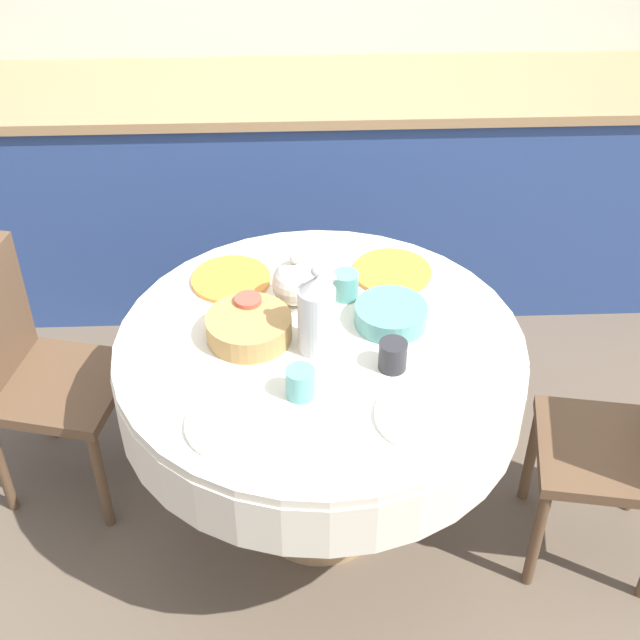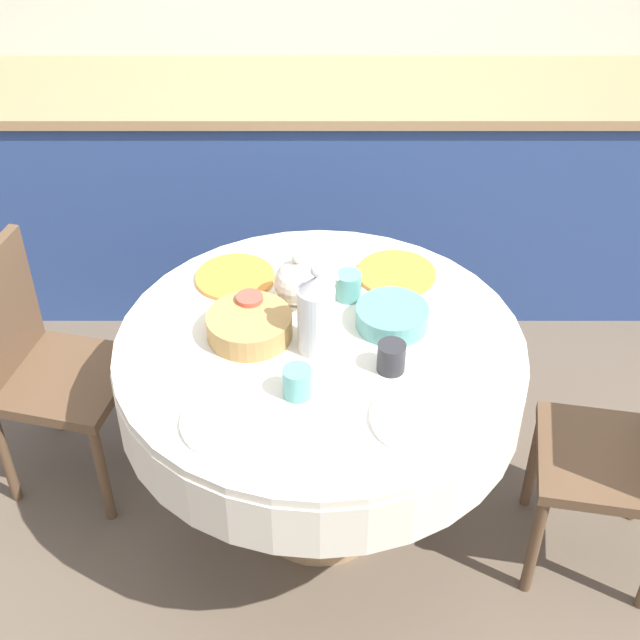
# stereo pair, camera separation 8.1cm
# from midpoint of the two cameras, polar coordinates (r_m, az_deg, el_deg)

# --- Properties ---
(ground_plane) EXTENTS (12.00, 12.00, 0.00)m
(ground_plane) POSITION_cam_midpoint_polar(r_m,az_deg,el_deg) (3.13, -0.76, -12.28)
(ground_plane) COLOR brown
(kitchen_counter) EXTENTS (3.24, 0.64, 0.96)m
(kitchen_counter) POSITION_cam_midpoint_polar(r_m,az_deg,el_deg) (3.87, -1.41, 8.29)
(kitchen_counter) COLOR #2D4784
(kitchen_counter) RESTS_ON ground_plane
(dining_table) EXTENTS (1.21, 1.21, 0.77)m
(dining_table) POSITION_cam_midpoint_polar(r_m,az_deg,el_deg) (2.67, -0.87, -3.52)
(dining_table) COLOR tan
(dining_table) RESTS_ON ground_plane
(chair_left) EXTENTS (0.46, 0.46, 0.90)m
(chair_left) POSITION_cam_midpoint_polar(r_m,az_deg,el_deg) (2.81, 18.69, -7.21)
(chair_left) COLOR brown
(chair_left) RESTS_ON ground_plane
(chair_right) EXTENTS (0.48, 0.48, 0.90)m
(chair_right) POSITION_cam_midpoint_polar(r_m,az_deg,el_deg) (3.05, -18.49, -2.95)
(chair_right) COLOR brown
(chair_right) RESTS_ON ground_plane
(plate_near_left) EXTENTS (0.25, 0.25, 0.01)m
(plate_near_left) POSITION_cam_midpoint_polar(r_m,az_deg,el_deg) (2.34, -6.58, -6.67)
(plate_near_left) COLOR white
(plate_near_left) RESTS_ON dining_table
(cup_near_left) EXTENTS (0.08, 0.08, 0.09)m
(cup_near_left) POSITION_cam_midpoint_polar(r_m,az_deg,el_deg) (2.38, -2.24, -4.05)
(cup_near_left) COLOR #5BA39E
(cup_near_left) RESTS_ON dining_table
(plate_near_right) EXTENTS (0.25, 0.25, 0.01)m
(plate_near_right) POSITION_cam_midpoint_polar(r_m,az_deg,el_deg) (2.36, 5.55, -6.14)
(plate_near_right) COLOR white
(plate_near_right) RESTS_ON dining_table
(cup_near_right) EXTENTS (0.08, 0.08, 0.09)m
(cup_near_right) POSITION_cam_midpoint_polar(r_m,az_deg,el_deg) (2.47, 3.74, -2.29)
(cup_near_right) COLOR #28282D
(cup_near_right) RESTS_ON dining_table
(plate_far_left) EXTENTS (0.25, 0.25, 0.01)m
(plate_far_left) POSITION_cam_midpoint_polar(r_m,az_deg,el_deg) (2.83, -6.53, 2.60)
(plate_far_left) COLOR orange
(plate_far_left) RESTS_ON dining_table
(cup_far_left) EXTENTS (0.08, 0.08, 0.09)m
(cup_far_left) POSITION_cam_midpoint_polar(r_m,az_deg,el_deg) (2.64, -5.47, 0.65)
(cup_far_left) COLOR #CC4C3D
(cup_far_left) RESTS_ON dining_table
(plate_far_right) EXTENTS (0.25, 0.25, 0.01)m
(plate_far_right) POSITION_cam_midpoint_polar(r_m,az_deg,el_deg) (2.85, 3.82, 3.09)
(plate_far_right) COLOR orange
(plate_far_right) RESTS_ON dining_table
(cup_far_right) EXTENTS (0.08, 0.08, 0.09)m
(cup_far_right) POSITION_cam_midpoint_polar(r_m,az_deg,el_deg) (2.73, 0.80, 2.23)
(cup_far_right) COLOR #5BA39E
(cup_far_right) RESTS_ON dining_table
(coffee_carafe) EXTENTS (0.11, 0.11, 0.29)m
(coffee_carafe) POSITION_cam_midpoint_polar(r_m,az_deg,el_deg) (2.48, -1.16, 0.39)
(coffee_carafe) COLOR #B2B2B7
(coffee_carafe) RESTS_ON dining_table
(teapot) EXTENTS (0.20, 0.14, 0.19)m
(teapot) POSITION_cam_midpoint_polar(r_m,az_deg,el_deg) (2.67, -2.43, 2.37)
(teapot) COLOR silver
(teapot) RESTS_ON dining_table
(bread_basket) EXTENTS (0.25, 0.25, 0.07)m
(bread_basket) POSITION_cam_midpoint_polar(r_m,az_deg,el_deg) (2.59, -5.47, -0.49)
(bread_basket) COLOR #AD844C
(bread_basket) RESTS_ON dining_table
(fruit_bowl) EXTENTS (0.22, 0.22, 0.06)m
(fruit_bowl) POSITION_cam_midpoint_polar(r_m,az_deg,el_deg) (2.63, 3.68, 0.33)
(fruit_bowl) COLOR #569993
(fruit_bowl) RESTS_ON dining_table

